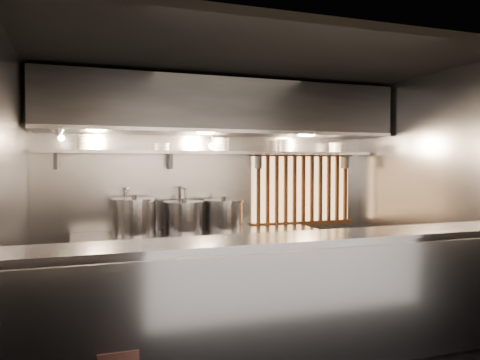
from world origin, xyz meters
TOP-DOWN VIEW (x-y plane):
  - floor at (0.00, 0.00)m, footprint 4.50×4.50m
  - ceiling at (0.00, 0.00)m, footprint 4.50×4.50m
  - wall_back at (0.00, 1.50)m, footprint 4.50×0.00m
  - wall_left at (-2.25, 0.00)m, footprint 0.00×3.00m
  - wall_right at (2.25, 0.00)m, footprint 0.00×3.00m
  - serving_counter at (0.00, -0.96)m, footprint 4.50×0.56m
  - cooking_bench at (-0.30, 1.13)m, footprint 3.00×0.70m
  - bowl_shelf at (0.00, 1.32)m, footprint 4.40×0.34m
  - exhaust_hood at (0.00, 1.10)m, footprint 4.40×0.81m
  - wood_screen at (1.30, 1.45)m, footprint 1.56×0.09m
  - faucet_left at (-1.15, 1.37)m, footprint 0.04×0.30m
  - faucet_right at (-0.45, 1.37)m, footprint 0.04×0.30m
  - heat_lamp at (-1.90, 0.85)m, footprint 0.25×0.35m
  - pendant_bulb at (-0.10, 1.20)m, footprint 0.09×0.09m
  - stock_pot_left at (-1.08, 1.14)m, footprint 0.69×0.69m
  - stock_pot_mid at (0.04, 1.18)m, footprint 0.56×0.56m
  - stock_pot_right at (-0.48, 1.15)m, footprint 0.54×0.54m
  - bowl_stack_0 at (-1.60, 1.32)m, footprint 0.23×0.23m
  - bowl_stack_1 at (-0.72, 1.32)m, footprint 0.20×0.20m
  - bowl_stack_2 at (0.05, 1.32)m, footprint 0.22×0.22m
  - bowl_stack_3 at (0.95, 1.32)m, footprint 0.20×0.20m
  - bowl_stack_4 at (1.78, 1.32)m, footprint 0.24×0.24m

SIDE VIEW (x-z plane):
  - floor at x=0.00m, z-range 0.00..0.00m
  - cooking_bench at x=-0.30m, z-range 0.00..0.90m
  - serving_counter at x=0.00m, z-range 0.00..1.13m
  - stock_pot_right at x=-0.48m, z-range 0.88..1.30m
  - stock_pot_mid at x=0.04m, z-range 0.88..1.30m
  - stock_pot_left at x=-1.08m, z-range 0.88..1.35m
  - faucet_left at x=-1.15m, z-range 1.06..1.56m
  - faucet_right at x=-0.45m, z-range 1.06..1.56m
  - wood_screen at x=1.30m, z-range 0.86..1.90m
  - wall_back at x=0.00m, z-range -0.85..3.65m
  - wall_left at x=-2.25m, z-range -0.10..2.90m
  - wall_right at x=2.25m, z-range -0.10..2.90m
  - bowl_shelf at x=0.00m, z-range 1.86..1.90m
  - bowl_stack_1 at x=-0.72m, z-range 1.90..1.99m
  - pendant_bulb at x=-0.10m, z-range 1.87..2.05m
  - bowl_stack_4 at x=1.78m, z-range 1.90..2.03m
  - bowl_stack_0 at x=-1.60m, z-range 1.90..2.07m
  - bowl_stack_2 at x=0.05m, z-range 1.90..2.07m
  - bowl_stack_3 at x=0.95m, z-range 1.90..2.07m
  - heat_lamp at x=-1.90m, z-range 1.97..2.17m
  - exhaust_hood at x=0.00m, z-range 2.10..2.75m
  - ceiling at x=0.00m, z-range 2.80..2.80m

